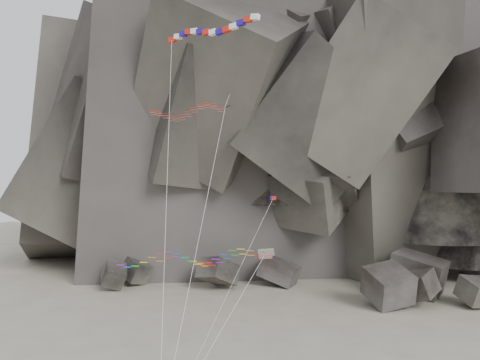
% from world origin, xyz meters
% --- Properties ---
extents(headland, '(110.00, 70.00, 84.00)m').
position_xyz_m(headland, '(0.00, 70.00, 42.00)').
color(headland, '#4F4940').
rests_on(headland, ground).
extents(boulder_field, '(69.40, 17.69, 7.57)m').
position_xyz_m(boulder_field, '(10.81, 34.74, 2.05)').
color(boulder_field, '#47423F').
rests_on(boulder_field, ground).
extents(delta_kite, '(9.92, 17.47, 25.82)m').
position_xyz_m(delta_kite, '(-2.74, 4.59, 25.62)').
color(delta_kite, red).
rests_on(delta_kite, ground).
extents(banner_kite, '(10.11, 15.54, 31.77)m').
position_xyz_m(banner_kite, '(1.43, 0.82, 32.40)').
color(banner_kite, red).
rests_on(banner_kite, ground).
extents(parafoil_kite, '(16.02, 15.32, 10.65)m').
position_xyz_m(parafoil_kite, '(-1.38, 1.91, 10.94)').
color(parafoil_kite, yellow).
rests_on(parafoil_kite, ground).
extents(pennant_kite, '(5.09, 16.81, 15.54)m').
position_xyz_m(pennant_kite, '(5.85, 1.26, 13.87)').
color(pennant_kite, red).
rests_on(pennant_kite, ground).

